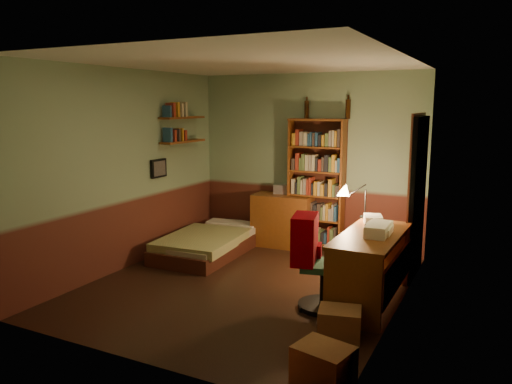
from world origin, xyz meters
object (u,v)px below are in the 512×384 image
at_px(office_chair, 323,267).
at_px(cardboard_box_a, 323,366).
at_px(mini_stereo, 282,189).
at_px(desk, 370,268).
at_px(cardboard_box_b, 340,323).
at_px(bookshelf, 316,185).
at_px(desk_lamp, 366,196).
at_px(dresser, 283,220).
at_px(bed, 209,236).

distance_m(office_chair, cardboard_box_a, 1.52).
height_order(mini_stereo, desk, mini_stereo).
distance_m(office_chair, cardboard_box_b, 0.74).
bearing_deg(office_chair, bookshelf, 98.61).
height_order(mini_stereo, office_chair, mini_stereo).
relative_size(desk_lamp, cardboard_box_b, 1.40).
bearing_deg(dresser, desk_lamp, -34.73).
distance_m(mini_stereo, desk_lamp, 1.87).
xyz_separation_m(bookshelf, office_chair, (0.85, -2.09, -0.51)).
relative_size(dresser, desk_lamp, 1.65).
relative_size(mini_stereo, desk_lamp, 0.47).
distance_m(desk_lamp, office_chair, 1.26).
bearing_deg(mini_stereo, office_chair, -74.72).
xyz_separation_m(bed, cardboard_box_b, (2.50, -1.71, -0.12)).
distance_m(bed, desk, 2.66).
bearing_deg(dresser, mini_stereo, 116.17).
bearing_deg(cardboard_box_a, dresser, 118.31).
relative_size(bookshelf, desk_lamp, 3.59).
relative_size(desk, desk_lamp, 2.68).
xyz_separation_m(bed, desk_lamp, (2.28, -0.05, 0.79)).
distance_m(mini_stereo, cardboard_box_b, 3.30).
relative_size(bookshelf, cardboard_box_b, 5.01).
bearing_deg(office_chair, dresser, 110.32).
distance_m(bed, office_chair, 2.44).
height_order(cardboard_box_a, cardboard_box_b, cardboard_box_a).
relative_size(office_chair, cardboard_box_a, 2.19).
bearing_deg(mini_stereo, bed, -144.95).
xyz_separation_m(dresser, mini_stereo, (-0.07, 0.13, 0.47)).
relative_size(bed, bookshelf, 0.90).
height_order(mini_stereo, desk_lamp, desk_lamp).
bearing_deg(bed, desk_lamp, -2.91).
bearing_deg(desk_lamp, bed, 176.60).
bearing_deg(office_chair, mini_stereo, 110.09).
bearing_deg(cardboard_box_a, bed, 135.84).
relative_size(cardboard_box_a, cardboard_box_b, 1.08).
distance_m(mini_stereo, cardboard_box_a, 4.07).
height_order(mini_stereo, bookshelf, bookshelf).
xyz_separation_m(dresser, bookshelf, (0.49, 0.08, 0.57)).
relative_size(mini_stereo, cardboard_box_b, 0.66).
distance_m(cardboard_box_a, cardboard_box_b, 0.85).
bearing_deg(desk_lamp, dresser, 146.60).
distance_m(bed, bookshelf, 1.74).
bearing_deg(mini_stereo, desk_lamp, -51.59).
height_order(bed, cardboard_box_a, bed).
bearing_deg(dresser, cardboard_box_b, -59.96).
relative_size(desk_lamp, cardboard_box_a, 1.29).
height_order(desk_lamp, cardboard_box_b, desk_lamp).
height_order(bed, cardboard_box_b, bed).
distance_m(dresser, cardboard_box_b, 3.09).
bearing_deg(bed, desk, -18.56).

